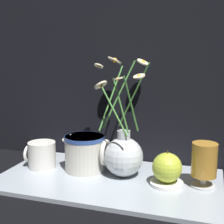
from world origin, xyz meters
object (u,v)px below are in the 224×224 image
(vase_with_flowers, at_px, (123,153))
(yellow_mug, at_px, (41,155))
(ceramic_pitcher, at_px, (85,151))
(tea_glass, at_px, (204,161))
(orange_fruit, at_px, (167,168))

(vase_with_flowers, relative_size, yellow_mug, 3.61)
(vase_with_flowers, relative_size, ceramic_pitcher, 2.36)
(vase_with_flowers, distance_m, tea_glass, 0.23)
(yellow_mug, bearing_deg, orange_fruit, -2.74)
(tea_glass, bearing_deg, vase_with_flowers, 177.04)
(tea_glass, bearing_deg, ceramic_pitcher, 177.18)
(vase_with_flowers, bearing_deg, orange_fruit, -13.28)
(yellow_mug, height_order, tea_glass, tea_glass)
(yellow_mug, height_order, ceramic_pitcher, ceramic_pitcher)
(orange_fruit, bearing_deg, vase_with_flowers, 166.72)
(vase_with_flowers, bearing_deg, ceramic_pitcher, 177.42)
(tea_glass, height_order, orange_fruit, tea_glass)
(orange_fruit, bearing_deg, ceramic_pitcher, 171.81)
(yellow_mug, distance_m, orange_fruit, 0.41)
(yellow_mug, xyz_separation_m, orange_fruit, (0.41, -0.02, 0.01))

